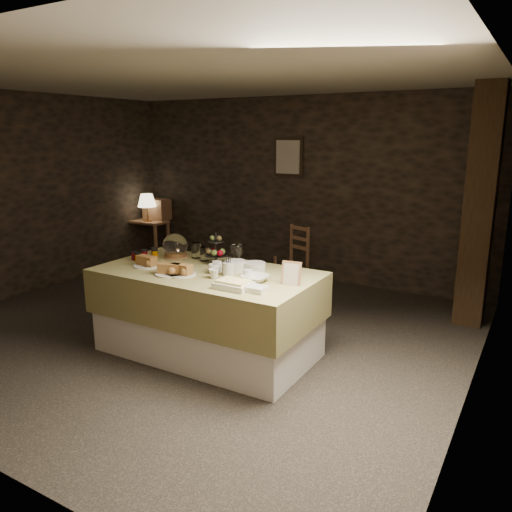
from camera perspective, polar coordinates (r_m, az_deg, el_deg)
The scene contains 28 objects.
ground_plane at distance 5.51m, azimuth -6.91°, elevation -8.39°, with size 5.50×5.00×0.01m, color black.
room_shell at distance 5.13m, azimuth -7.41°, elevation 7.99°, with size 5.52×5.02×2.60m.
buffet_table at distance 4.79m, azimuth -5.59°, elevation -5.73°, with size 2.08×1.10×0.82m.
console_table at distance 8.41m, azimuth -12.23°, elevation 3.10°, with size 0.64×0.37×0.69m.
table_lamp at distance 8.27m, azimuth -12.37°, elevation 6.19°, with size 0.30×0.30×0.44m.
wine_rack at distance 8.46m, azimuth -11.26°, elevation 5.27°, with size 0.42×0.26×0.34m, color #926443.
chair at distance 7.04m, azimuth 4.25°, elevation -0.29°, with size 0.49×0.48×0.64m.
timber_column at distance 5.86m, azimuth 24.19°, elevation 5.03°, with size 0.30×0.30×2.60m, color black.
framed_picture at distance 7.29m, azimuth 3.72°, elevation 11.22°, with size 0.45×0.04×0.55m.
plate_stack_a at distance 4.65m, azimuth -2.34°, elevation -1.13°, with size 0.19×0.19×0.10m, color silver.
plate_stack_b at distance 4.63m, azimuth -0.15°, elevation -1.26°, with size 0.20×0.20×0.09m, color silver.
cutlery_holder at distance 4.51m, azimuth -3.17°, elevation -1.49°, with size 0.10×0.10×0.12m, color silver.
cup_a at distance 4.58m, azimuth -4.77°, elevation -1.46°, with size 0.11×0.11×0.09m, color silver.
cup_b at distance 4.43m, azimuth -4.85°, elevation -2.02°, with size 0.09×0.09×0.09m, color silver.
mug_c at distance 4.65m, azimuth -4.46°, elevation -1.19°, with size 0.09×0.09×0.10m, color silver.
mug_d at distance 4.37m, azimuth -0.94°, elevation -2.15°, with size 0.08×0.08×0.09m, color silver.
bowl at distance 4.32m, azimuth -0.11°, elevation -2.56°, with size 0.23×0.23×0.06m, color silver.
cake_dome at distance 5.23m, azimuth -9.23°, elevation 0.99°, with size 0.26×0.26×0.26m.
fruit_stand at distance 4.92m, azimuth -4.61°, elevation 0.55°, with size 0.22×0.22×0.31m.
bread_platter_left at distance 4.92m, azimuth -12.37°, elevation -0.73°, with size 0.26×0.26×0.11m.
bread_platter_center at distance 4.60m, azimuth -9.88°, elevation -1.63°, with size 0.26×0.26×0.11m.
bread_platter_right at distance 4.56m, azimuth -8.51°, elevation -1.70°, with size 0.26×0.26×0.11m.
jam_jars at distance 5.24m, azimuth -12.53°, elevation 0.11°, with size 0.18×0.32×0.07m.
tart_dish at distance 4.14m, azimuth -2.59°, elevation -3.25°, with size 0.30×0.22×0.07m.
square_dish at distance 4.04m, azimuth 0.21°, elevation -3.81°, with size 0.14×0.14×0.04m, color silver.
menu_frame at distance 4.23m, azimuth 4.04°, elevation -2.08°, with size 0.17×0.02×0.22m, color #926443.
storage_jar_a at distance 5.18m, azimuth -6.85°, elevation 0.66°, with size 0.10×0.10×0.16m, color white.
storage_jar_b at distance 5.05m, azimuth -5.91°, elevation 0.24°, with size 0.09×0.09×0.14m, color white.
Camera 1 is at (3.13, -4.03, 2.06)m, focal length 35.00 mm.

